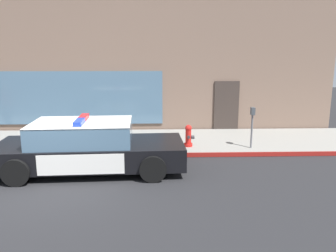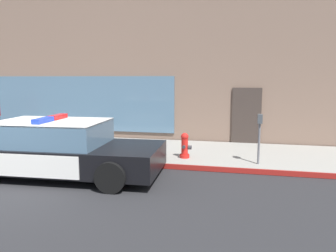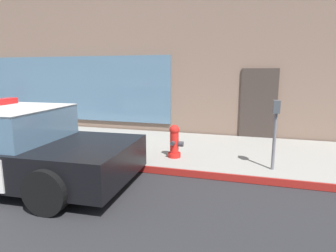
% 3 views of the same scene
% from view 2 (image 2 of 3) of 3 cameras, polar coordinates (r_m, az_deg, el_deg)
% --- Properties ---
extents(sidewalk, '(48.00, 3.29, 0.15)m').
position_cam_2_polar(sidewalk, '(11.26, -15.54, -3.75)').
color(sidewalk, gray).
rests_on(sidewalk, ground).
extents(curb_red_paint, '(28.80, 0.04, 0.14)m').
position_cam_2_polar(curb_red_paint, '(9.87, -20.02, -5.68)').
color(curb_red_paint, maroon).
rests_on(curb_red_paint, ground).
extents(storefront_building, '(21.56, 9.54, 8.86)m').
position_cam_2_polar(storefront_building, '(17.38, -8.76, 15.11)').
color(storefront_building, '#7A6051').
rests_on(storefront_building, ground).
extents(police_cruiser, '(5.13, 2.33, 1.49)m').
position_cam_2_polar(police_cruiser, '(8.37, -19.26, -3.88)').
color(police_cruiser, black).
rests_on(police_cruiser, ground).
extents(fire_hydrant, '(0.34, 0.39, 0.73)m').
position_cam_2_polar(fire_hydrant, '(9.11, 3.05, -3.57)').
color(fire_hydrant, red).
rests_on(fire_hydrant, sidewalk).
extents(parking_meter, '(0.12, 0.18, 1.34)m').
position_cam_2_polar(parking_meter, '(8.67, 16.16, -0.64)').
color(parking_meter, slate).
rests_on(parking_meter, sidewalk).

